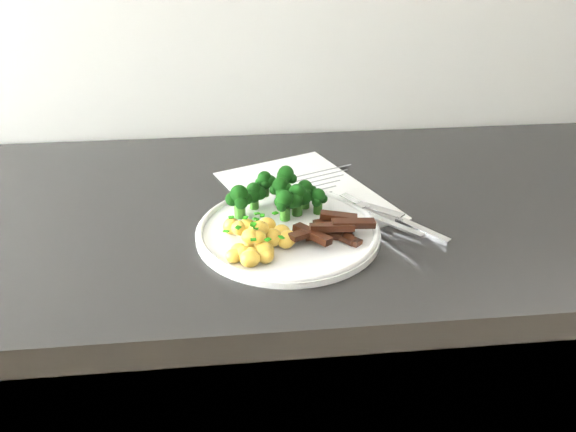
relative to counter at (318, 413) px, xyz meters
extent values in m
cube|color=black|center=(0.00, 0.01, 0.00)|extent=(2.32, 0.58, 0.87)
cube|color=white|center=(-0.03, 0.04, 0.44)|extent=(0.28, 0.33, 0.00)
cube|color=slate|center=(0.01, 0.11, 0.44)|extent=(0.12, 0.05, 0.00)
cube|color=slate|center=(0.00, 0.09, 0.44)|extent=(0.12, 0.05, 0.00)
cube|color=slate|center=(-0.01, 0.07, 0.44)|extent=(0.11, 0.05, 0.00)
cube|color=slate|center=(-0.02, 0.06, 0.44)|extent=(0.11, 0.05, 0.00)
cube|color=slate|center=(-0.02, 0.04, 0.44)|extent=(0.10, 0.04, 0.00)
cube|color=slate|center=(-0.03, 0.02, 0.44)|extent=(0.10, 0.04, 0.00)
cube|color=slate|center=(-0.04, 0.00, 0.44)|extent=(0.10, 0.04, 0.00)
cylinder|color=white|center=(-0.06, -0.08, 0.44)|extent=(0.25, 0.25, 0.01)
torus|color=white|center=(-0.06, -0.08, 0.45)|extent=(0.25, 0.25, 0.01)
cylinder|color=#2B6419|center=(-0.07, -0.03, 0.46)|extent=(0.01, 0.01, 0.02)
sphere|color=black|center=(-0.06, -0.03, 0.48)|extent=(0.02, 0.02, 0.02)
sphere|color=black|center=(-0.07, -0.02, 0.48)|extent=(0.01, 0.01, 0.01)
sphere|color=black|center=(-0.08, -0.03, 0.48)|extent=(0.01, 0.01, 0.01)
sphere|color=black|center=(-0.07, -0.04, 0.48)|extent=(0.01, 0.01, 0.01)
sphere|color=black|center=(-0.07, -0.03, 0.49)|extent=(0.02, 0.02, 0.02)
cylinder|color=#2B6419|center=(-0.03, -0.02, 0.45)|extent=(0.01, 0.01, 0.02)
sphere|color=black|center=(-0.03, -0.02, 0.47)|extent=(0.02, 0.02, 0.02)
sphere|color=black|center=(-0.03, -0.01, 0.47)|extent=(0.02, 0.02, 0.02)
sphere|color=black|center=(-0.04, -0.02, 0.47)|extent=(0.02, 0.02, 0.02)
sphere|color=black|center=(-0.03, -0.03, 0.47)|extent=(0.02, 0.02, 0.02)
sphere|color=black|center=(-0.03, -0.02, 0.48)|extent=(0.02, 0.02, 0.02)
cylinder|color=#2B6419|center=(-0.11, -0.02, 0.45)|extent=(0.01, 0.01, 0.02)
sphere|color=black|center=(-0.10, -0.02, 0.47)|extent=(0.02, 0.02, 0.02)
sphere|color=black|center=(-0.11, -0.01, 0.47)|extent=(0.02, 0.02, 0.02)
sphere|color=black|center=(-0.11, -0.02, 0.47)|extent=(0.02, 0.02, 0.02)
sphere|color=black|center=(-0.11, -0.02, 0.47)|extent=(0.02, 0.02, 0.02)
sphere|color=black|center=(-0.11, -0.02, 0.47)|extent=(0.02, 0.02, 0.02)
cylinder|color=#2B6419|center=(-0.06, 0.01, 0.46)|extent=(0.01, 0.01, 0.02)
sphere|color=black|center=(-0.05, 0.01, 0.48)|extent=(0.01, 0.01, 0.01)
sphere|color=black|center=(-0.06, 0.01, 0.48)|extent=(0.02, 0.02, 0.02)
sphere|color=black|center=(-0.06, 0.00, 0.48)|extent=(0.02, 0.02, 0.02)
sphere|color=black|center=(-0.06, 0.01, 0.49)|extent=(0.02, 0.02, 0.02)
cylinder|color=#2B6419|center=(-0.09, 0.00, 0.46)|extent=(0.01, 0.01, 0.02)
sphere|color=black|center=(-0.08, 0.00, 0.48)|extent=(0.02, 0.02, 0.02)
sphere|color=black|center=(-0.09, 0.01, 0.48)|extent=(0.02, 0.02, 0.02)
sphere|color=black|center=(-0.10, 0.00, 0.48)|extent=(0.01, 0.01, 0.01)
sphere|color=black|center=(-0.09, -0.01, 0.48)|extent=(0.01, 0.01, 0.01)
sphere|color=black|center=(-0.09, 0.00, 0.48)|extent=(0.02, 0.02, 0.02)
cylinder|color=#2B6419|center=(-0.02, -0.04, 0.45)|extent=(0.01, 0.01, 0.02)
sphere|color=black|center=(-0.01, -0.04, 0.47)|extent=(0.01, 0.01, 0.01)
sphere|color=black|center=(-0.02, -0.03, 0.47)|extent=(0.02, 0.02, 0.02)
sphere|color=black|center=(-0.02, -0.05, 0.47)|extent=(0.01, 0.01, 0.01)
sphere|color=black|center=(-0.02, -0.04, 0.47)|extent=(0.02, 0.02, 0.02)
cylinder|color=#2B6419|center=(-0.13, -0.04, 0.46)|extent=(0.02, 0.02, 0.02)
sphere|color=black|center=(-0.12, -0.04, 0.47)|extent=(0.02, 0.02, 0.02)
sphere|color=black|center=(-0.13, -0.03, 0.47)|extent=(0.02, 0.02, 0.02)
sphere|color=black|center=(-0.14, -0.04, 0.47)|extent=(0.02, 0.02, 0.02)
sphere|color=black|center=(-0.13, -0.05, 0.47)|extent=(0.02, 0.02, 0.02)
sphere|color=black|center=(-0.13, -0.04, 0.48)|extent=(0.03, 0.03, 0.03)
cylinder|color=#2B6419|center=(-0.07, -0.05, 0.46)|extent=(0.01, 0.01, 0.02)
sphere|color=black|center=(-0.06, -0.05, 0.47)|extent=(0.01, 0.01, 0.01)
sphere|color=black|center=(-0.07, -0.05, 0.47)|extent=(0.02, 0.02, 0.02)
sphere|color=black|center=(-0.07, -0.06, 0.47)|extent=(0.01, 0.01, 0.01)
sphere|color=black|center=(-0.07, -0.05, 0.48)|extent=(0.02, 0.02, 0.02)
cylinder|color=#2B6419|center=(-0.05, -0.04, 0.46)|extent=(0.02, 0.02, 0.02)
sphere|color=black|center=(-0.04, -0.04, 0.47)|extent=(0.02, 0.02, 0.02)
sphere|color=black|center=(-0.05, -0.03, 0.47)|extent=(0.02, 0.02, 0.02)
sphere|color=black|center=(-0.05, -0.05, 0.47)|extent=(0.02, 0.02, 0.02)
sphere|color=black|center=(-0.05, -0.04, 0.48)|extent=(0.02, 0.02, 0.02)
ellipsoid|color=#FFCB5B|center=(-0.09, -0.12, 0.46)|extent=(0.03, 0.02, 0.02)
ellipsoid|color=#FFCB5B|center=(-0.07, -0.12, 0.45)|extent=(0.02, 0.02, 0.02)
ellipsoid|color=#FFCB5B|center=(-0.12, -0.16, 0.45)|extent=(0.03, 0.02, 0.02)
ellipsoid|color=#FFCB5B|center=(-0.11, -0.12, 0.45)|extent=(0.02, 0.02, 0.02)
ellipsoid|color=#FFCB5B|center=(-0.13, -0.14, 0.45)|extent=(0.02, 0.02, 0.02)
ellipsoid|color=#FFCB5B|center=(-0.10, -0.13, 0.45)|extent=(0.02, 0.02, 0.02)
ellipsoid|color=#FFCB5B|center=(-0.08, -0.11, 0.45)|extent=(0.02, 0.02, 0.02)
ellipsoid|color=#FFCB5B|center=(-0.14, -0.08, 0.45)|extent=(0.02, 0.02, 0.02)
ellipsoid|color=#FFCB5B|center=(-0.12, -0.16, 0.45)|extent=(0.02, 0.02, 0.02)
ellipsoid|color=#FFCB5B|center=(-0.12, -0.14, 0.47)|extent=(0.02, 0.02, 0.02)
ellipsoid|color=#FFCB5B|center=(-0.10, -0.15, 0.45)|extent=(0.03, 0.02, 0.02)
ellipsoid|color=#FFCB5B|center=(-0.12, -0.11, 0.47)|extent=(0.02, 0.02, 0.02)
ellipsoid|color=#FFCB5B|center=(-0.10, -0.15, 0.45)|extent=(0.02, 0.02, 0.02)
ellipsoid|color=#FFCB5B|center=(-0.13, -0.15, 0.45)|extent=(0.02, 0.02, 0.02)
ellipsoid|color=#FFCB5B|center=(-0.13, -0.11, 0.47)|extent=(0.02, 0.02, 0.02)
ellipsoid|color=#FFCB5B|center=(-0.07, -0.13, 0.45)|extent=(0.02, 0.02, 0.02)
ellipsoid|color=#FFCB5B|center=(-0.11, -0.14, 0.47)|extent=(0.02, 0.02, 0.02)
ellipsoid|color=#FFCB5B|center=(-0.10, -0.15, 0.45)|extent=(0.02, 0.02, 0.02)
ellipsoid|color=#FFCB5B|center=(-0.11, -0.12, 0.47)|extent=(0.03, 0.02, 0.02)
ellipsoid|color=#FFCB5B|center=(-0.10, -0.16, 0.45)|extent=(0.02, 0.02, 0.02)
ellipsoid|color=#FFCB5B|center=(-0.14, -0.15, 0.45)|extent=(0.02, 0.02, 0.02)
ellipsoid|color=#FFCB5B|center=(-0.09, -0.09, 0.45)|extent=(0.02, 0.02, 0.02)
cube|color=#166F09|center=(-0.10, -0.15, 0.47)|extent=(0.01, 0.01, 0.00)
cube|color=#166F09|center=(-0.08, -0.15, 0.47)|extent=(0.01, 0.01, 0.00)
cube|color=#166F09|center=(-0.12, -0.11, 0.48)|extent=(0.01, 0.01, 0.00)
cube|color=#166F09|center=(-0.11, -0.13, 0.48)|extent=(0.01, 0.01, 0.00)
cube|color=#166F09|center=(-0.11, -0.12, 0.48)|extent=(0.01, 0.01, 0.00)
cube|color=#166F09|center=(-0.15, -0.13, 0.48)|extent=(0.01, 0.01, 0.00)
cube|color=#166F09|center=(-0.11, -0.10, 0.48)|extent=(0.01, 0.01, 0.00)
cube|color=#166F09|center=(-0.13, -0.13, 0.48)|extent=(0.01, 0.01, 0.00)
cube|color=#166F09|center=(-0.11, -0.16, 0.48)|extent=(0.01, 0.01, 0.00)
cube|color=#166F09|center=(-0.10, -0.10, 0.48)|extent=(0.01, 0.01, 0.00)
cube|color=#166F09|center=(-0.14, -0.11, 0.48)|extent=(0.01, 0.01, 0.00)
cube|color=#166F09|center=(-0.11, -0.13, 0.48)|extent=(0.01, 0.01, 0.00)
cube|color=#166F09|center=(-0.08, -0.10, 0.48)|extent=(0.01, 0.01, 0.00)
cube|color=#166F09|center=(-0.11, -0.11, 0.48)|extent=(0.01, 0.01, 0.00)
cube|color=black|center=(-0.01, -0.10, 0.45)|extent=(0.06, 0.03, 0.01)
cube|color=black|center=(0.00, -0.11, 0.45)|extent=(0.05, 0.05, 0.01)
cube|color=black|center=(0.00, -0.11, 0.45)|extent=(0.03, 0.05, 0.01)
cube|color=black|center=(-0.02, -0.11, 0.45)|extent=(0.05, 0.03, 0.01)
cube|color=black|center=(0.00, -0.07, 0.45)|extent=(0.06, 0.03, 0.01)
cube|color=black|center=(-0.02, -0.11, 0.45)|extent=(0.05, 0.02, 0.01)
cube|color=black|center=(0.00, -0.11, 0.45)|extent=(0.05, 0.03, 0.01)
cube|color=black|center=(0.00, -0.08, 0.46)|extent=(0.05, 0.02, 0.01)
cube|color=black|center=(0.02, -0.11, 0.46)|extent=(0.06, 0.02, 0.01)
cube|color=black|center=(-0.01, -0.11, 0.46)|extent=(0.06, 0.01, 0.01)
cube|color=black|center=(-0.04, -0.12, 0.46)|extent=(0.05, 0.05, 0.01)
cube|color=black|center=(0.00, -0.10, 0.46)|extent=(0.06, 0.03, 0.01)
cube|color=black|center=(-0.04, -0.12, 0.46)|extent=(0.05, 0.04, 0.01)
cube|color=silver|center=(0.08, -0.09, 0.45)|extent=(0.06, 0.09, 0.01)
cube|color=silver|center=(0.04, -0.04, 0.46)|extent=(0.02, 0.03, 0.00)
cylinder|color=silver|center=(0.04, -0.02, 0.46)|extent=(0.02, 0.03, 0.00)
cylinder|color=silver|center=(0.04, -0.02, 0.46)|extent=(0.02, 0.03, 0.00)
cylinder|color=silver|center=(0.03, -0.02, 0.46)|extent=(0.02, 0.03, 0.00)
cylinder|color=silver|center=(0.03, -0.03, 0.46)|extent=(0.02, 0.03, 0.00)
cube|color=silver|center=(0.06, -0.04, 0.45)|extent=(0.08, 0.08, 0.01)
cube|color=silver|center=(0.12, -0.10, 0.44)|extent=(0.06, 0.07, 0.01)
camera|label=1|loc=(-0.14, -0.77, 0.85)|focal=36.96mm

